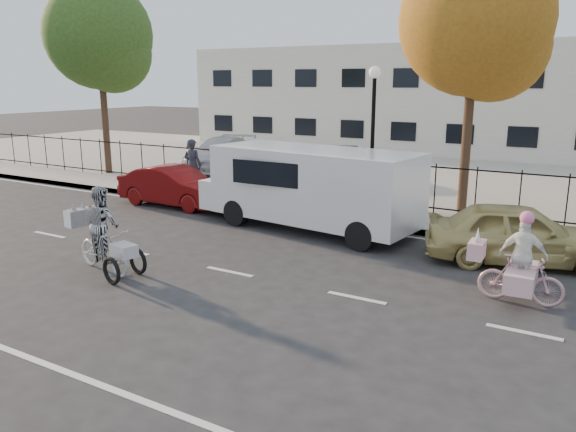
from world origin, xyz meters
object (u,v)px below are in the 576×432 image
Objects in this scene: gold_sedan at (519,234)px; lot_car_a at (220,154)px; white_van at (310,185)px; pedestrian at (193,165)px; zebra_trike at (103,239)px; lot_car_c at (338,164)px; unicorn_bike at (520,269)px; lamppost at (373,113)px; red_sedan at (175,186)px; lot_car_b at (314,168)px.

lot_car_a is (-13.73, 7.09, 0.16)m from gold_sedan.
pedestrian is (-5.95, 2.16, -0.15)m from white_van.
white_van is 10.66m from lot_car_a.
zebra_trike is 0.54× the size of lot_car_c.
pedestrian reaches higher than gold_sedan.
gold_sedan is (5.52, -0.30, -0.55)m from white_van.
white_van is at bearing 62.56° from unicorn_bike.
lot_car_c is at bearing 127.11° from lamppost.
lamppost is at bearing -68.36° from red_sedan.
red_sedan is 0.97× the size of gold_sedan.
zebra_trike is at bearing -76.75° from lot_car_a.
lot_car_b reaches higher than red_sedan.
lot_car_b is at bearing 141.48° from lamppost.
red_sedan is at bearing 71.88° from unicorn_bike.
pedestrian is at bearing -77.08° from lot_car_a.
pedestrian is at bearing -175.33° from lamppost.
zebra_trike is at bearing 105.86° from unicorn_bike.
unicorn_bike is (8.08, 2.64, -0.08)m from zebra_trike.
lamppost is 1.95× the size of zebra_trike.
lamppost is 1.05× the size of lot_car_c.
lot_car_c is at bearing -134.17° from pedestrian.
lamppost is 8.94m from zebra_trike.
red_sedan is (-5.99, -2.30, -2.46)m from lamppost.
lamppost is 0.66× the size of white_van.
unicorn_bike is (5.19, -5.48, -2.46)m from lamppost.
red_sedan is (-3.11, 5.82, -0.07)m from zebra_trike.
zebra_trike is 1.17× the size of pedestrian.
unicorn_bike is at bearing -44.88° from lot_car_b.
unicorn_bike is at bearing -105.24° from red_sedan.
red_sedan is at bearing -118.54° from lot_car_b.
lamppost is 10.07m from lot_car_a.
zebra_trike is at bearing -109.56° from lamppost.
lot_car_b is at bearing -140.95° from pedestrian.
red_sedan is 2.11× the size of pedestrian.
pedestrian reaches higher than red_sedan.
zebra_trike is 0.34× the size of white_van.
zebra_trike is 10.84m from lot_car_b.
lot_car_a is at bearing 164.75° from lot_car_b.
gold_sedan is (7.69, 5.12, -0.03)m from zebra_trike.
red_sedan is 0.82× the size of lot_car_a.
gold_sedan is (4.81, -3.00, -2.41)m from lamppost.
zebra_trike is at bearing -107.78° from lot_car_c.
zebra_trike is at bearing 110.60° from pedestrian.
lot_car_c is (-0.17, 12.16, 0.10)m from zebra_trike.
lamppost reaches higher than gold_sedan.
unicorn_bike is at bearing -67.68° from lot_car_c.
lamppost reaches higher than pedestrian.
white_van is 6.07m from lot_car_b.
unicorn_bike is at bearing -47.20° from lot_car_a.
lot_car_a reaches higher than lot_car_b.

